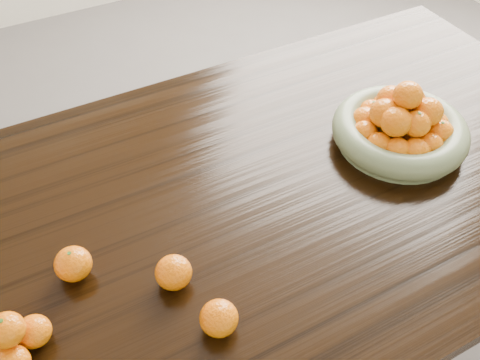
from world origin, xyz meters
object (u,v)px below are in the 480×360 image
orange_pyramid (13,340)px  loose_orange_0 (73,264)px  fruit_bowl (400,127)px  dining_table (228,228)px

orange_pyramid → loose_orange_0: orange_pyramid is taller
fruit_bowl → orange_pyramid: fruit_bowl is taller
dining_table → loose_orange_0: 0.37m
loose_orange_0 → dining_table: bearing=4.8°
dining_table → fruit_bowl: bearing=-1.9°
fruit_bowl → loose_orange_0: 0.81m
dining_table → orange_pyramid: bearing=-163.7°
dining_table → orange_pyramid: (-0.48, -0.14, 0.13)m
loose_orange_0 → fruit_bowl: bearing=0.9°
dining_table → loose_orange_0: (-0.35, -0.03, 0.12)m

